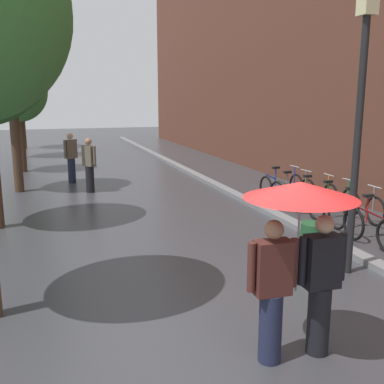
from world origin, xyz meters
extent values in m
plane|color=#38383D|center=(0.00, 0.00, 0.00)|extent=(80.00, 80.00, 0.00)
cube|color=brown|center=(10.00, 10.00, 5.36)|extent=(8.00, 36.00, 10.72)
cube|color=slate|center=(3.20, 10.00, 0.06)|extent=(0.30, 36.00, 0.12)
cylinder|color=#473323|center=(-2.99, 10.39, 1.42)|extent=(0.29, 0.29, 2.83)
ellipsoid|color=#2D6628|center=(-2.99, 10.39, 4.01)|extent=(2.49, 2.49, 3.15)
cylinder|color=#473323|center=(-3.01, 14.53, 1.13)|extent=(0.30, 0.30, 2.27)
ellipsoid|color=#387533|center=(-3.01, 14.53, 3.16)|extent=(2.27, 2.27, 2.37)
cylinder|color=#473323|center=(-3.19, 19.13, 1.14)|extent=(0.30, 0.30, 2.28)
ellipsoid|color=#387533|center=(-3.19, 19.13, 3.49)|extent=(2.49, 2.49, 3.21)
cylinder|color=#473323|center=(-3.20, 23.29, 1.55)|extent=(0.25, 0.25, 3.10)
ellipsoid|color=#387533|center=(-3.20, 23.29, 4.12)|extent=(2.55, 2.55, 2.72)
torus|color=black|center=(3.83, 2.95, 0.35)|extent=(0.09, 0.70, 0.70)
cylinder|color=red|center=(4.24, 2.94, 0.55)|extent=(0.88, 0.07, 0.43)
cylinder|color=red|center=(4.14, 2.94, 0.62)|extent=(0.04, 0.04, 0.55)
cube|color=black|center=(4.14, 2.94, 0.93)|extent=(0.22, 0.11, 0.06)
torus|color=black|center=(5.00, 3.67, 0.35)|extent=(0.08, 0.70, 0.70)
torus|color=black|center=(3.98, 3.71, 0.35)|extent=(0.08, 0.70, 0.70)
cylinder|color=slate|center=(4.39, 3.70, 0.55)|extent=(0.88, 0.07, 0.43)
cylinder|color=slate|center=(4.28, 3.70, 0.62)|extent=(0.04, 0.04, 0.55)
cube|color=black|center=(4.28, 3.70, 0.93)|extent=(0.22, 0.11, 0.06)
cylinder|color=slate|center=(4.92, 3.68, 0.64)|extent=(0.04, 0.04, 0.58)
cylinder|color=#9E9EA3|center=(4.92, 3.68, 0.93)|extent=(0.04, 0.46, 0.03)
torus|color=black|center=(5.00, 4.60, 0.35)|extent=(0.11, 0.70, 0.70)
torus|color=black|center=(3.98, 4.53, 0.35)|extent=(0.11, 0.70, 0.70)
cylinder|color=#1E7A38|center=(4.39, 4.56, 0.55)|extent=(0.88, 0.09, 0.43)
cylinder|color=#1E7A38|center=(4.29, 4.55, 0.62)|extent=(0.04, 0.04, 0.55)
cube|color=black|center=(4.29, 4.55, 0.93)|extent=(0.23, 0.11, 0.06)
cylinder|color=#1E7A38|center=(4.92, 4.59, 0.64)|extent=(0.04, 0.04, 0.58)
cylinder|color=#9E9EA3|center=(4.92, 4.59, 0.93)|extent=(0.06, 0.46, 0.03)
torus|color=black|center=(4.96, 5.35, 0.35)|extent=(0.09, 0.70, 0.70)
torus|color=black|center=(3.94, 5.40, 0.35)|extent=(0.09, 0.70, 0.70)
cylinder|color=orange|center=(4.35, 5.38, 0.55)|extent=(0.88, 0.08, 0.43)
cylinder|color=orange|center=(4.24, 5.39, 0.62)|extent=(0.04, 0.04, 0.55)
cube|color=black|center=(4.24, 5.39, 0.93)|extent=(0.22, 0.11, 0.06)
cylinder|color=orange|center=(4.88, 5.35, 0.64)|extent=(0.04, 0.04, 0.58)
cylinder|color=#9E9EA3|center=(4.88, 5.35, 0.93)|extent=(0.05, 0.46, 0.03)
torus|color=black|center=(4.78, 6.17, 0.35)|extent=(0.13, 0.70, 0.70)
torus|color=black|center=(3.77, 6.07, 0.35)|extent=(0.13, 0.70, 0.70)
cylinder|color=slate|center=(4.17, 6.11, 0.55)|extent=(0.88, 0.12, 0.43)
cylinder|color=slate|center=(4.07, 6.10, 0.62)|extent=(0.04, 0.04, 0.55)
cube|color=black|center=(4.07, 6.10, 0.93)|extent=(0.23, 0.12, 0.06)
cylinder|color=slate|center=(4.70, 6.16, 0.64)|extent=(0.04, 0.04, 0.58)
cylinder|color=#9E9EA3|center=(4.70, 6.16, 0.93)|extent=(0.07, 0.46, 0.03)
torus|color=black|center=(4.88, 6.94, 0.35)|extent=(0.08, 0.70, 0.70)
torus|color=black|center=(3.86, 6.91, 0.35)|extent=(0.08, 0.70, 0.70)
cylinder|color=#233DA8|center=(4.27, 6.92, 0.55)|extent=(0.88, 0.06, 0.43)
cylinder|color=#233DA8|center=(4.17, 6.92, 0.62)|extent=(0.04, 0.04, 0.55)
cube|color=black|center=(4.17, 6.92, 0.93)|extent=(0.22, 0.11, 0.06)
cylinder|color=#233DA8|center=(4.80, 6.94, 0.64)|extent=(0.04, 0.04, 0.58)
cylinder|color=#9E9EA3|center=(4.80, 6.94, 0.93)|extent=(0.04, 0.46, 0.03)
cylinder|color=#1E233D|center=(0.08, -0.44, 0.41)|extent=(0.26, 0.26, 0.81)
cube|color=#4C231E|center=(0.08, -0.44, 1.12)|extent=(0.41, 0.24, 0.61)
sphere|color=#9E7051|center=(0.08, -0.44, 1.54)|extent=(0.21, 0.21, 0.21)
cylinder|color=#4C231E|center=(-0.16, -0.43, 1.15)|extent=(0.09, 0.09, 0.55)
cylinder|color=#4C231E|center=(0.33, -0.46, 1.15)|extent=(0.09, 0.09, 0.55)
cylinder|color=black|center=(0.69, -0.47, 0.41)|extent=(0.26, 0.26, 0.82)
cube|color=black|center=(0.69, -0.47, 1.12)|extent=(0.41, 0.24, 0.61)
sphere|color=tan|center=(0.69, -0.47, 1.56)|extent=(0.21, 0.21, 0.21)
cylinder|color=black|center=(0.44, -0.46, 1.15)|extent=(0.09, 0.09, 0.55)
cylinder|color=black|center=(0.94, -0.48, 1.15)|extent=(0.09, 0.09, 0.55)
cylinder|color=#9E9EA3|center=(0.39, -0.44, 1.34)|extent=(0.02, 0.02, 1.08)
cone|color=red|center=(0.39, -0.44, 1.95)|extent=(1.24, 1.24, 0.18)
cylinder|color=black|center=(2.60, 1.48, 2.07)|extent=(0.12, 0.12, 4.14)
cube|color=beige|center=(2.60, 1.48, 4.30)|extent=(0.24, 0.24, 0.32)
cylinder|color=#1E4C28|center=(2.05, 1.73, 0.42)|extent=(0.44, 0.44, 0.85)
cylinder|color=#1E233D|center=(-1.30, 11.45, 0.43)|extent=(0.26, 0.26, 0.86)
cube|color=#665B4C|center=(-1.30, 11.45, 1.18)|extent=(0.45, 0.42, 0.64)
sphere|color=tan|center=(-1.30, 11.45, 1.62)|extent=(0.21, 0.21, 0.21)
cylinder|color=#665B4C|center=(-1.11, 11.60, 1.21)|extent=(0.09, 0.09, 0.58)
cylinder|color=#665B4C|center=(-1.49, 11.29, 1.21)|extent=(0.09, 0.09, 0.58)
cylinder|color=black|center=(-0.87, 9.59, 0.42)|extent=(0.26, 0.26, 0.84)
cube|color=#665B4C|center=(-0.87, 9.59, 1.15)|extent=(0.41, 0.45, 0.63)
sphere|color=#9E7051|center=(-0.87, 9.59, 1.59)|extent=(0.21, 0.21, 0.21)
cylinder|color=#665B4C|center=(-1.01, 9.79, 1.18)|extent=(0.09, 0.09, 0.56)
cylinder|color=#665B4C|center=(-0.72, 9.39, 1.18)|extent=(0.09, 0.09, 0.56)
camera|label=1|loc=(-2.19, -4.53, 2.92)|focal=42.06mm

